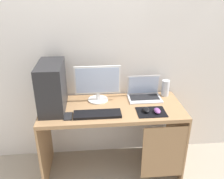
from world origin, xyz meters
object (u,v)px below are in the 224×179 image
laptop (144,93)px  keyboard (97,114)px  speaker (165,88)px  cell_phone (68,116)px  mouse_right (157,111)px  pc_tower (52,87)px  monitor (98,84)px  mouse_left (146,110)px

laptop → keyboard: size_ratio=0.78×
speaker → cell_phone: (-0.96, -0.35, -0.08)m
mouse_right → cell_phone: mouse_right is taller
pc_tower → keyboard: bearing=-23.0°
monitor → mouse_left: size_ratio=4.59×
monitor → speaker: size_ratio=2.67×
speaker → keyboard: (-0.71, -0.34, -0.07)m
mouse_left → cell_phone: 0.70m
pc_tower → monitor: 0.43m
monitor → cell_phone: 0.43m
pc_tower → monitor: (0.41, 0.12, -0.04)m
monitor → pc_tower: bearing=-163.5°
laptop → mouse_right: bearing=-80.7°
mouse_left → cell_phone: mouse_left is taller
keyboard → speaker: bearing=25.9°
keyboard → mouse_right: 0.54m
monitor → mouse_right: bearing=-29.6°
keyboard → monitor: bearing=86.8°
speaker → cell_phone: 1.03m
pc_tower → monitor: bearing=16.5°
mouse_right → monitor: bearing=150.4°
keyboard → mouse_left: 0.44m
pc_tower → laptop: 0.91m
keyboard → laptop: bearing=32.8°
monitor → cell_phone: monitor is taller
mouse_left → mouse_right: same height
mouse_right → cell_phone: bearing=179.7°
mouse_right → cell_phone: size_ratio=0.74×
speaker → mouse_left: 0.43m
pc_tower → keyboard: pc_tower is taller
pc_tower → mouse_right: bearing=-10.5°
pc_tower → laptop: (0.88, 0.14, -0.17)m
mouse_left → monitor: bearing=147.6°
mouse_left → speaker: bearing=50.3°
mouse_right → cell_phone: (-0.79, 0.00, -0.02)m
monitor → speaker: bearing=4.5°
mouse_left → pc_tower: bearing=170.0°
pc_tower → mouse_left: 0.87m
monitor → speaker: 0.70m
mouse_left → mouse_right: (0.09, -0.02, 0.00)m
monitor → keyboard: monitor is taller
mouse_left → cell_phone: bearing=-178.2°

